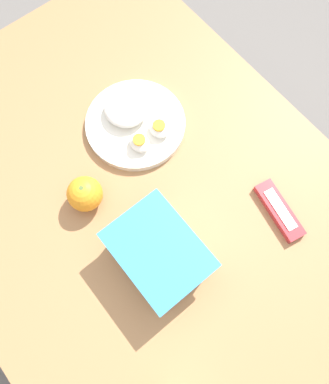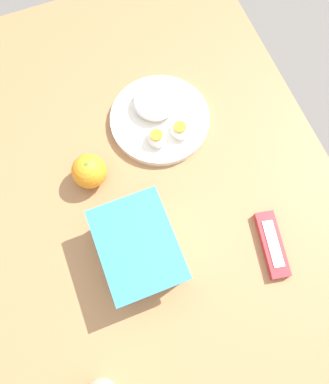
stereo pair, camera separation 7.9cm
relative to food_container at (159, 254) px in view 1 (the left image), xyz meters
The scene contains 6 objects.
ground_plane 0.80m from the food_container, 29.70° to the right, with size 10.00×10.00×0.00m, color #66605B.
table 0.19m from the food_container, 29.70° to the right, with size 1.24×0.84×0.75m.
food_container is the anchor object (origin of this frame).
orange_fruit 0.20m from the food_container, 11.80° to the left, with size 0.08×0.08×0.08m.
rice_plate 0.32m from the food_container, 28.38° to the right, with size 0.23×0.23×0.05m.
candy_bar 0.28m from the food_container, 108.01° to the right, with size 0.14×0.07×0.02m.
Camera 1 is at (-0.20, 0.12, 1.53)m, focal length 35.00 mm.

